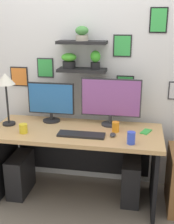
% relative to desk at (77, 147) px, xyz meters
% --- Properties ---
extents(ground_plane, '(8.00, 8.00, 0.00)m').
position_rel_desk_xyz_m(ground_plane, '(0.00, -0.06, -0.54)').
color(ground_plane, '#70665B').
extents(back_wall_assembly, '(4.40, 0.24, 2.70)m').
position_rel_desk_xyz_m(back_wall_assembly, '(-0.00, 0.38, 0.81)').
color(back_wall_assembly, silver).
rests_on(back_wall_assembly, ground).
extents(desk, '(1.67, 0.68, 0.75)m').
position_rel_desk_xyz_m(desk, '(0.00, 0.00, 0.00)').
color(desk, tan).
rests_on(desk, ground).
extents(monitor_left, '(0.49, 0.18, 0.41)m').
position_rel_desk_xyz_m(monitor_left, '(-0.31, 0.16, 0.43)').
color(monitor_left, black).
rests_on(monitor_left, desk).
extents(monitor_right, '(0.60, 0.18, 0.48)m').
position_rel_desk_xyz_m(monitor_right, '(0.31, 0.16, 0.47)').
color(monitor_right, '#2D2D33').
rests_on(monitor_right, desk).
extents(keyboard, '(0.44, 0.14, 0.02)m').
position_rel_desk_xyz_m(keyboard, '(0.08, -0.18, 0.22)').
color(keyboard, black).
rests_on(keyboard, desk).
extents(computer_mouse, '(0.06, 0.09, 0.03)m').
position_rel_desk_xyz_m(computer_mouse, '(0.37, -0.14, 0.22)').
color(computer_mouse, '#2D2D33').
rests_on(computer_mouse, desk).
extents(desk_lamp, '(0.19, 0.19, 0.53)m').
position_rel_desk_xyz_m(desk_lamp, '(-0.71, -0.02, 0.64)').
color(desk_lamp, black).
rests_on(desk_lamp, desk).
extents(cell_phone, '(0.12, 0.16, 0.01)m').
position_rel_desk_xyz_m(cell_phone, '(0.67, 0.02, 0.21)').
color(cell_phone, green).
rests_on(cell_phone, desk).
extents(coffee_mug, '(0.08, 0.08, 0.09)m').
position_rel_desk_xyz_m(coffee_mug, '(-0.48, -0.21, 0.25)').
color(coffee_mug, yellow).
rests_on(coffee_mug, desk).
extents(pen_cup, '(0.07, 0.07, 0.10)m').
position_rel_desk_xyz_m(pen_cup, '(0.38, -0.02, 0.26)').
color(pen_cup, orange).
rests_on(pen_cup, desk).
extents(water_cup, '(0.07, 0.07, 0.11)m').
position_rel_desk_xyz_m(water_cup, '(0.54, -0.28, 0.26)').
color(water_cup, blue).
rests_on(water_cup, desk).
extents(computer_tower_left, '(0.18, 0.40, 0.43)m').
position_rel_desk_xyz_m(computer_tower_left, '(-0.61, -0.08, -0.33)').
color(computer_tower_left, black).
rests_on(computer_tower_left, ground).
extents(computer_tower_right, '(0.18, 0.40, 0.44)m').
position_rel_desk_xyz_m(computer_tower_right, '(0.56, 0.01, -0.32)').
color(computer_tower_right, black).
rests_on(computer_tower_right, ground).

